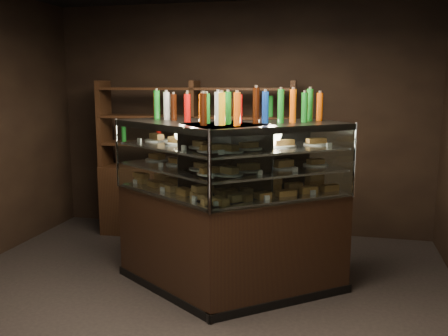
{
  "coord_description": "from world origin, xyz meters",
  "views": [
    {
      "loc": [
        1.32,
        -3.97,
        1.99
      ],
      "look_at": [
        0.32,
        0.27,
        1.23
      ],
      "focal_mm": 40.0,
      "sensor_mm": 36.0,
      "label": 1
    }
  ],
  "objects": [
    {
      "name": "back_shelving",
      "position": [
        -0.47,
        2.05,
        0.6
      ],
      "size": [
        2.51,
        0.55,
        2.0
      ],
      "rotation": [
        0.0,
        0.0,
        0.05
      ],
      "color": "black",
      "rests_on": "ground"
    },
    {
      "name": "potted_conifer",
      "position": [
        1.16,
        1.18,
        0.45
      ],
      "size": [
        0.37,
        0.37,
        0.79
      ],
      "rotation": [
        0.0,
        0.0,
        0.24
      ],
      "color": "black",
      "rests_on": "ground"
    },
    {
      "name": "room_shell",
      "position": [
        0.0,
        0.0,
        1.94
      ],
      "size": [
        5.02,
        5.02,
        3.01
      ],
      "color": "black",
      "rests_on": "ground"
    },
    {
      "name": "bottles_top",
      "position": [
        0.3,
        0.49,
        1.76
      ],
      "size": [
        1.75,
        0.82,
        0.3
      ],
      "color": "#B20C0A",
      "rests_on": "display_case"
    },
    {
      "name": "display_case",
      "position": [
        0.3,
        0.49,
        0.54
      ],
      "size": [
        2.36,
        1.52,
        1.63
      ],
      "rotation": [
        0.0,
        0.0,
        0.03
      ],
      "color": "black",
      "rests_on": "ground"
    },
    {
      "name": "ground",
      "position": [
        0.0,
        0.0,
        0.0
      ],
      "size": [
        5.0,
        5.0,
        0.0
      ],
      "primitive_type": "plane",
      "color": "black",
      "rests_on": "ground"
    },
    {
      "name": "food_display",
      "position": [
        0.3,
        0.48,
        1.22
      ],
      "size": [
        1.93,
        0.96,
        0.49
      ],
      "color": "#B98B42",
      "rests_on": "display_case"
    }
  ]
}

